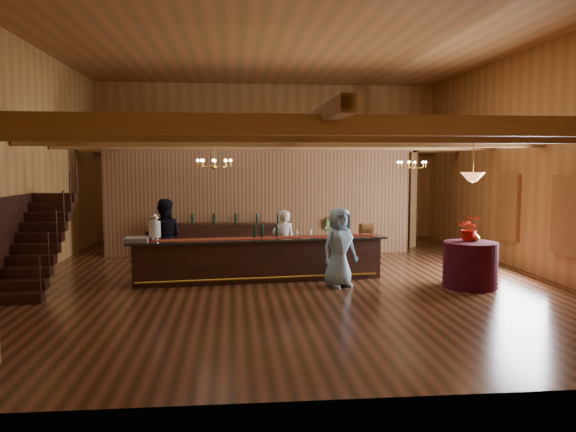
{
  "coord_description": "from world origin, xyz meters",
  "views": [
    {
      "loc": [
        -1.27,
        -13.08,
        2.67
      ],
      "look_at": [
        0.06,
        0.5,
        1.41
      ],
      "focal_mm": 35.0,
      "sensor_mm": 36.0,
      "label": 1
    }
  ],
  "objects": [
    {
      "name": "window_right_back",
      "position": [
        5.95,
        1.0,
        1.55
      ],
      "size": [
        0.12,
        1.05,
        1.75
      ],
      "primitive_type": "cube",
      "color": "white",
      "rests_on": "wall_right"
    },
    {
      "name": "bartender",
      "position": [
        -0.07,
        0.29,
        0.79
      ],
      "size": [
        0.64,
        0.49,
        1.58
      ],
      "primitive_type": "imported",
      "rotation": [
        0.0,
        0.0,
        3.35
      ],
      "color": "white",
      "rests_on": "floor"
    },
    {
      "name": "wall_front",
      "position": [
        0.0,
        -7.0,
        2.75
      ],
      "size": [
        12.0,
        0.1,
        5.5
      ],
      "primitive_type": "cube",
      "color": "#AE7C3E",
      "rests_on": "floor"
    },
    {
      "name": "beam_grid",
      "position": [
        0.0,
        0.51,
        3.24
      ],
      "size": [
        11.9,
        13.9,
        0.39
      ],
      "color": "#966133",
      "rests_on": "wall_left"
    },
    {
      "name": "table_vase",
      "position": [
        3.98,
        -1.38,
        1.16
      ],
      "size": [
        0.22,
        0.22,
        0.33
      ],
      "primitive_type": "imported",
      "rotation": [
        0.0,
        0.0,
        0.39
      ],
      "color": "gold",
      "rests_on": "round_table"
    },
    {
      "name": "wall_back",
      "position": [
        0.0,
        7.0,
        2.75
      ],
      "size": [
        12.0,
        0.1,
        5.5
      ],
      "primitive_type": "cube",
      "color": "#AE7C3E",
      "rests_on": "floor"
    },
    {
      "name": "chandelier_right",
      "position": [
        3.55,
        1.75,
        2.68
      ],
      "size": [
        0.8,
        0.8,
        0.68
      ],
      "color": "gold",
      "rests_on": "beam_grid"
    },
    {
      "name": "support_posts",
      "position": [
        0.0,
        -0.5,
        1.6
      ],
      "size": [
        9.2,
        10.2,
        3.2
      ],
      "color": "#966133",
      "rests_on": "floor"
    },
    {
      "name": "staircase",
      "position": [
        -5.45,
        -0.74,
        1.0
      ],
      "size": [
        1.0,
        2.8,
        2.0
      ],
      "color": "black",
      "rests_on": "floor"
    },
    {
      "name": "wall_right",
      "position": [
        6.0,
        0.0,
        2.75
      ],
      "size": [
        0.1,
        14.0,
        5.5
      ],
      "primitive_type": "cube",
      "color": "#AE7C3E",
      "rests_on": "floor"
    },
    {
      "name": "partition_wall",
      "position": [
        -0.5,
        3.5,
        1.55
      ],
      "size": [
        9.0,
        0.18,
        3.1
      ],
      "primitive_type": "cube",
      "color": "brown",
      "rests_on": "floor"
    },
    {
      "name": "window_right_front",
      "position": [
        5.95,
        -1.6,
        1.55
      ],
      "size": [
        0.12,
        1.05,
        1.75
      ],
      "primitive_type": "cube",
      "color": "white",
      "rests_on": "wall_right"
    },
    {
      "name": "chandelier_left",
      "position": [
        -1.7,
        0.14,
        2.71
      ],
      "size": [
        0.8,
        0.8,
        0.65
      ],
      "color": "gold",
      "rests_on": "beam_grid"
    },
    {
      "name": "wall_left",
      "position": [
        -6.0,
        0.0,
        2.75
      ],
      "size": [
        0.1,
        14.0,
        5.5
      ],
      "primitive_type": "cube",
      "color": "#AE7C3E",
      "rests_on": "floor"
    },
    {
      "name": "guest",
      "position": [
        1.03,
        -1.14,
        0.87
      ],
      "size": [
        1.01,
        0.88,
        1.74
      ],
      "primitive_type": "imported",
      "rotation": [
        0.0,
        0.0,
        0.46
      ],
      "color": "#7FB4D9",
      "rests_on": "floor"
    },
    {
      "name": "beverage_dispenser",
      "position": [
        -3.0,
        -0.56,
        1.27
      ],
      "size": [
        0.26,
        0.26,
        0.6
      ],
      "color": "silver",
      "rests_on": "tasting_bar"
    },
    {
      "name": "backbar_shelf",
      "position": [
        -1.51,
        3.06,
        0.49
      ],
      "size": [
        3.51,
        0.93,
        0.98
      ],
      "primitive_type": "cube",
      "rotation": [
        0.0,
        0.0,
        -0.11
      ],
      "color": "black",
      "rests_on": "floor"
    },
    {
      "name": "bar_bottle_1",
      "position": [
        -0.61,
        -0.25,
        1.14
      ],
      "size": [
        0.07,
        0.07,
        0.3
      ],
      "primitive_type": "cylinder",
      "color": "black",
      "rests_on": "tasting_bar"
    },
    {
      "name": "pendant_lamp",
      "position": [
        3.85,
        -1.49,
        2.4
      ],
      "size": [
        0.52,
        0.52,
        0.9
      ],
      "color": "gold",
      "rests_on": "beam_grid"
    },
    {
      "name": "round_table",
      "position": [
        3.85,
        -1.49,
        0.5
      ],
      "size": [
        1.15,
        1.15,
        1.0
      ],
      "primitive_type": "cylinder",
      "color": "#3F101D",
      "rests_on": "floor"
    },
    {
      "name": "bar_bottle_0",
      "position": [
        -0.78,
        -0.27,
        1.14
      ],
      "size": [
        0.07,
        0.07,
        0.3
      ],
      "primitive_type": "cylinder",
      "color": "black",
      "rests_on": "tasting_bar"
    },
    {
      "name": "table_flowers",
      "position": [
        3.88,
        -1.34,
        1.28
      ],
      "size": [
        0.64,
        0.6,
        0.56
      ],
      "primitive_type": "imported",
      "rotation": [
        0.0,
        0.0,
        -0.4
      ],
      "color": "red",
      "rests_on": "round_table"
    },
    {
      "name": "staff_second",
      "position": [
        -2.93,
        0.44,
        0.93
      ],
      "size": [
        0.94,
        0.75,
        1.86
      ],
      "primitive_type": "imported",
      "rotation": [
        0.0,
        0.0,
        3.09
      ],
      "color": "black",
      "rests_on": "floor"
    },
    {
      "name": "floor",
      "position": [
        0.0,
        0.0,
        0.0
      ],
      "size": [
        14.0,
        14.0,
        0.0
      ],
      "primitive_type": "plane",
      "color": "brown",
      "rests_on": "ground"
    },
    {
      "name": "glass_rack_tray",
      "position": [
        -3.36,
        -0.69,
        1.04
      ],
      "size": [
        0.5,
        0.5,
        0.1
      ],
      "primitive_type": "cube",
      "color": "gray",
      "rests_on": "tasting_bar"
    },
    {
      "name": "raffle_drum",
      "position": [
        1.86,
        -0.15,
        1.16
      ],
      "size": [
        0.34,
        0.24,
        0.3
      ],
      "color": "olive",
      "rests_on": "tasting_bar"
    },
    {
      "name": "floor_plant",
      "position": [
        1.54,
        3.49,
        0.56
      ],
      "size": [
        0.65,
        0.54,
        1.12
      ],
      "primitive_type": "imported",
      "rotation": [
        0.0,
        0.0,
        0.07
      ],
      "color": "#456E34",
      "rests_on": "floor"
    },
    {
      "name": "ceiling",
      "position": [
        0.0,
        0.0,
        5.5
      ],
      "size": [
        14.0,
        14.0,
        0.0
      ],
      "primitive_type": "plane",
      "rotation": [
        3.14,
        0.0,
        0.0
      ],
      "color": "#9F6032",
      "rests_on": "wall_back"
    },
    {
      "name": "bar_bottle_2",
      "position": [
        -0.27,
        -0.21,
        1.14
      ],
      "size": [
        0.07,
        0.07,
        0.3
      ],
      "primitive_type": "cylinder",
      "color": "black",
      "rests_on": "tasting_bar"
    },
    {
      "name": "tasting_bar",
      "position": [
        -0.68,
        -0.37,
        0.5
      ],
      "size": [
        5.96,
        1.34,
        1.0
      ],
      "rotation": [
        0.0,
        0.0,
        0.1
      ],
      "color": "black",
      "rests_on": "floor"
    },
    {
      "name": "backroom_boxes",
      "position": [
        -0.29,
        5.5,
        0.53
      ],
      "size": [
        4.1,
        0.6,
        1.1
      ],
      "color": "black",
      "rests_on": "floor"
    }
  ]
}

